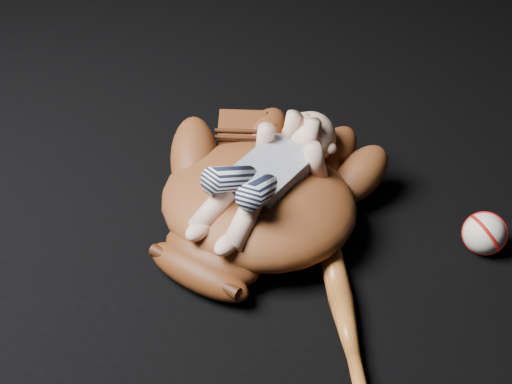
# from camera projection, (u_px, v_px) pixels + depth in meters

# --- Properties ---
(baseball_glove) EXTENTS (0.53, 0.58, 0.16)m
(baseball_glove) POSITION_uv_depth(u_px,v_px,m) (258.00, 194.00, 1.29)
(baseball_glove) COLOR #5C2B13
(baseball_glove) RESTS_ON ground
(newborn_baby) EXTENTS (0.23, 0.40, 0.15)m
(newborn_baby) POSITION_uv_depth(u_px,v_px,m) (263.00, 174.00, 1.25)
(newborn_baby) COLOR #E2AD91
(newborn_baby) RESTS_ON baseball_glove
(baseball_bat) EXTENTS (0.26, 0.40, 0.04)m
(baseball_bat) POSITION_uv_depth(u_px,v_px,m) (344.00, 313.00, 1.15)
(baseball_bat) COLOR #AB5B21
(baseball_bat) RESTS_ON ground
(baseball) EXTENTS (0.10, 0.10, 0.08)m
(baseball) POSITION_uv_depth(u_px,v_px,m) (485.00, 233.00, 1.28)
(baseball) COLOR white
(baseball) RESTS_ON ground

